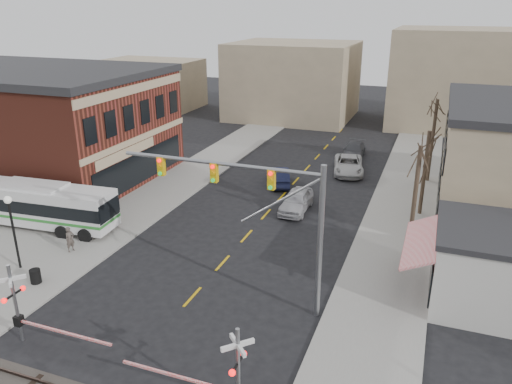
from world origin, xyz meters
TOP-DOWN VIEW (x-y plane):
  - ground at (0.00, 0.00)m, footprint 160.00×160.00m
  - sidewalk_west at (-9.50, 20.00)m, footprint 5.00×60.00m
  - sidewalk_east at (9.50, 20.00)m, footprint 5.00×60.00m
  - brick_building at (-26.98, 16.00)m, footprint 30.40×15.40m
  - tree_east_a at (10.50, 12.00)m, footprint 0.28×0.28m
  - tree_east_b at (10.80, 18.00)m, footprint 0.28×0.28m
  - tree_east_c at (11.00, 26.00)m, footprint 0.28×0.28m
  - transit_bus at (-14.45, 6.33)m, footprint 11.98×3.47m
  - traffic_signal_mast at (3.78, 2.75)m, footprint 10.68×0.30m
  - rr_crossing_west at (-5.37, -4.09)m, footprint 5.60×1.36m
  - rr_crossing_east at (5.07, -4.80)m, footprint 5.60×1.36m
  - street_lamp at (-10.99, 1.13)m, footprint 0.44×0.44m
  - trash_bin at (-8.83, 0.09)m, footprint 0.60×0.60m
  - car_a at (1.90, 15.54)m, footprint 1.94×4.71m
  - car_b at (-1.12, 20.74)m, footprint 3.11×4.86m
  - car_c at (3.95, 25.94)m, footprint 3.65×6.03m
  - car_d at (3.52, 31.14)m, footprint 2.23×5.07m
  - pedestrian_near at (-9.54, 3.90)m, footprint 0.54×0.69m
  - pedestrian_far at (-10.49, 7.81)m, footprint 0.97×0.89m

SIDE VIEW (x-z plane):
  - ground at x=0.00m, z-range 0.00..0.00m
  - sidewalk_west at x=-9.50m, z-range 0.00..0.12m
  - sidewalk_east at x=9.50m, z-range 0.00..0.12m
  - trash_bin at x=-8.83m, z-range 0.12..0.93m
  - car_d at x=3.52m, z-range 0.00..1.45m
  - car_b at x=-1.12m, z-range 0.00..1.51m
  - car_c at x=3.95m, z-range 0.00..1.57m
  - car_a at x=1.90m, z-range 0.00..1.60m
  - pedestrian_far at x=-10.49m, z-range 0.12..1.74m
  - pedestrian_near at x=-9.54m, z-range 0.12..1.77m
  - transit_bus at x=-14.45m, z-range 0.21..3.25m
  - rr_crossing_west at x=-5.37m, z-range -0.03..3.97m
  - rr_crossing_east at x=5.07m, z-range -0.03..3.97m
  - tree_east_b at x=10.80m, z-range 0.12..6.42m
  - street_lamp at x=-10.99m, z-range 1.08..5.63m
  - tree_east_a at x=10.50m, z-range 0.12..6.87m
  - tree_east_c at x=11.00m, z-range 0.12..7.32m
  - brick_building at x=-26.98m, z-range 0.01..9.61m
  - traffic_signal_mast at x=3.78m, z-range 1.77..9.77m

